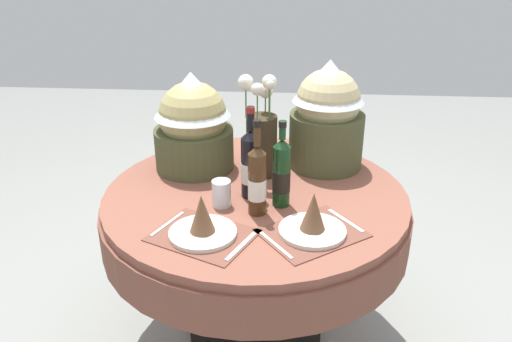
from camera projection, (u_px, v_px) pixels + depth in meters
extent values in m
plane|color=gray|center=(256.00, 333.00, 2.45)|extent=(8.00, 8.00, 0.00)
cylinder|color=brown|center=(255.00, 196.00, 2.14)|extent=(1.24, 1.24, 0.04)
cylinder|color=brown|center=(255.00, 218.00, 2.18)|extent=(1.27, 1.27, 0.17)
cylinder|color=black|center=(255.00, 268.00, 2.29)|extent=(0.12, 0.12, 0.68)
cylinder|color=black|center=(256.00, 331.00, 2.44)|extent=(0.61, 0.61, 0.03)
cube|color=brown|center=(203.00, 235.00, 1.82)|extent=(0.42, 0.38, 0.00)
cylinder|color=silver|center=(203.00, 233.00, 1.82)|extent=(0.24, 0.24, 0.02)
cone|color=brown|center=(202.00, 214.00, 1.78)|extent=(0.09, 0.09, 0.14)
cube|color=silver|center=(168.00, 224.00, 1.89)|extent=(0.09, 0.18, 0.00)
cube|color=silver|center=(241.00, 246.00, 1.75)|extent=(0.09, 0.18, 0.00)
cube|color=brown|center=(312.00, 233.00, 1.84)|extent=(0.43, 0.41, 0.00)
cylinder|color=silver|center=(312.00, 231.00, 1.83)|extent=(0.24, 0.24, 0.02)
cone|color=brown|center=(313.00, 211.00, 1.80)|extent=(0.09, 0.09, 0.14)
cube|color=silver|center=(276.00, 245.00, 1.76)|extent=(0.12, 0.16, 0.00)
cube|color=silver|center=(346.00, 220.00, 1.91)|extent=(0.12, 0.16, 0.00)
cylinder|color=#332819|center=(262.00, 146.00, 2.23)|extent=(0.13, 0.13, 0.27)
sphere|color=silver|center=(265.00, 91.00, 2.19)|extent=(0.07, 0.07, 0.07)
cylinder|color=#4C7038|center=(265.00, 104.00, 2.21)|extent=(0.01, 0.01, 0.07)
sphere|color=silver|center=(246.00, 82.00, 2.09)|extent=(0.06, 0.06, 0.06)
cylinder|color=#4C7038|center=(246.00, 103.00, 2.13)|extent=(0.01, 0.01, 0.13)
sphere|color=silver|center=(269.00, 82.00, 2.12)|extent=(0.06, 0.06, 0.06)
cylinder|color=#4C7038|center=(269.00, 101.00, 2.15)|extent=(0.01, 0.01, 0.12)
sphere|color=silver|center=(270.00, 84.00, 2.11)|extent=(0.04, 0.04, 0.04)
cylinder|color=#4C7038|center=(270.00, 102.00, 2.14)|extent=(0.01, 0.01, 0.13)
sphere|color=silver|center=(258.00, 89.00, 2.05)|extent=(0.05, 0.05, 0.05)
cylinder|color=#4C7038|center=(258.00, 108.00, 2.08)|extent=(0.01, 0.01, 0.12)
cylinder|color=#143819|center=(281.00, 176.00, 1.98)|extent=(0.07, 0.07, 0.24)
cylinder|color=black|center=(281.00, 181.00, 1.99)|extent=(0.07, 0.07, 0.08)
cone|color=#143819|center=(282.00, 143.00, 1.92)|extent=(0.07, 0.07, 0.03)
cylinder|color=#143819|center=(282.00, 130.00, 1.90)|extent=(0.03, 0.03, 0.07)
cylinder|color=black|center=(283.00, 124.00, 1.89)|extent=(0.03, 0.03, 0.02)
cylinder|color=black|center=(251.00, 168.00, 2.05)|extent=(0.08, 0.08, 0.25)
cylinder|color=silver|center=(251.00, 172.00, 2.06)|extent=(0.08, 0.08, 0.08)
cone|color=black|center=(251.00, 134.00, 1.99)|extent=(0.08, 0.08, 0.03)
cylinder|color=black|center=(251.00, 118.00, 1.96)|extent=(0.03, 0.03, 0.09)
cylinder|color=maroon|center=(250.00, 110.00, 1.95)|extent=(0.03, 0.03, 0.02)
cylinder|color=#422814|center=(257.00, 184.00, 1.92)|extent=(0.07, 0.07, 0.24)
cylinder|color=silver|center=(257.00, 189.00, 1.93)|extent=(0.07, 0.07, 0.08)
cone|color=#422814|center=(257.00, 150.00, 1.86)|extent=(0.07, 0.07, 0.03)
cylinder|color=#422814|center=(257.00, 133.00, 1.84)|extent=(0.03, 0.03, 0.10)
cylinder|color=black|center=(257.00, 123.00, 1.82)|extent=(0.03, 0.03, 0.02)
cylinder|color=silver|center=(221.00, 193.00, 2.00)|extent=(0.07, 0.07, 0.11)
cylinder|color=#474C2D|center=(194.00, 148.00, 2.32)|extent=(0.35, 0.35, 0.18)
sphere|color=tan|center=(193.00, 116.00, 2.25)|extent=(0.30, 0.30, 0.30)
cone|color=silver|center=(192.00, 94.00, 2.21)|extent=(0.33, 0.33, 0.19)
cylinder|color=#474C2D|center=(326.00, 140.00, 2.32)|extent=(0.33, 0.33, 0.24)
sphere|color=#C6B784|center=(328.00, 101.00, 2.25)|extent=(0.28, 0.28, 0.28)
cone|color=silver|center=(329.00, 81.00, 2.21)|extent=(0.31, 0.31, 0.18)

